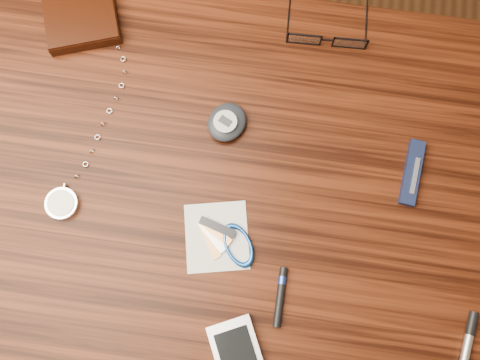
{
  "coord_description": "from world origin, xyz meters",
  "views": [
    {
      "loc": [
        0.11,
        -0.15,
        1.53
      ],
      "look_at": [
        0.08,
        0.03,
        0.76
      ],
      "focal_mm": 40.0,
      "sensor_mm": 36.0,
      "label": 1
    }
  ],
  "objects": [
    {
      "name": "pocket_knife",
      "position": [
        0.33,
        0.08,
        0.76
      ],
      "size": [
        0.03,
        0.1,
        0.01
      ],
      "color": "#0F1C32",
      "rests_on": "desk"
    },
    {
      "name": "black_blue_pen",
      "position": [
        0.16,
        -0.13,
        0.76
      ],
      "size": [
        0.01,
        0.08,
        0.01
      ],
      "color": "black",
      "rests_on": "desk"
    },
    {
      "name": "pedometer",
      "position": [
        0.05,
        0.12,
        0.76
      ],
      "size": [
        0.08,
        0.08,
        0.03
      ],
      "color": "black",
      "rests_on": "desk"
    },
    {
      "name": "silver_pen",
      "position": [
        0.42,
        -0.17,
        0.76
      ],
      "size": [
        0.04,
        0.15,
        0.01
      ],
      "color": "#ABAAAE",
      "rests_on": "desk"
    },
    {
      "name": "notepad_keys",
      "position": [
        0.07,
        -0.06,
        0.75
      ],
      "size": [
        0.13,
        0.12,
        0.01
      ],
      "color": "silver",
      "rests_on": "desk"
    },
    {
      "name": "pocket_watch",
      "position": [
        -0.17,
        -0.03,
        0.76
      ],
      "size": [
        0.08,
        0.33,
        0.02
      ],
      "color": "silver",
      "rests_on": "desk"
    },
    {
      "name": "wallet_and_card",
      "position": [
        -0.21,
        0.25,
        0.76
      ],
      "size": [
        0.14,
        0.17,
        0.02
      ],
      "color": "black",
      "rests_on": "desk"
    },
    {
      "name": "desk",
      "position": [
        0.0,
        0.0,
        0.65
      ],
      "size": [
        1.0,
        0.7,
        0.75
      ],
      "color": "#3C1709",
      "rests_on": "ground"
    },
    {
      "name": "eyeglasses",
      "position": [
        0.18,
        0.28,
        0.76
      ],
      "size": [
        0.13,
        0.14,
        0.03
      ],
      "color": "black",
      "rests_on": "desk"
    },
    {
      "name": "ground",
      "position": [
        0.0,
        0.0,
        0.0
      ],
      "size": [
        3.8,
        3.8,
        0.0
      ],
      "primitive_type": "plane",
      "color": "#472814",
      "rests_on": "ground"
    }
  ]
}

